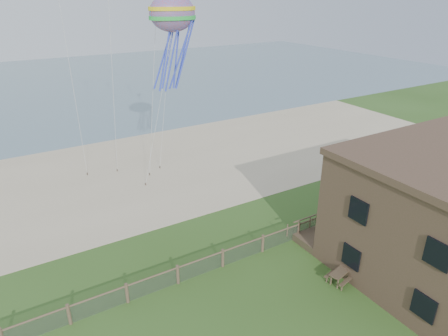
{
  "coord_description": "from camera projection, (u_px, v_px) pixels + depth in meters",
  "views": [
    {
      "loc": [
        -10.19,
        -11.16,
        15.48
      ],
      "look_at": [
        1.29,
        8.0,
        5.57
      ],
      "focal_mm": 32.0,
      "sensor_mm": 36.0,
      "label": 1
    }
  ],
  "objects": [
    {
      "name": "ground",
      "position": [
        284.0,
        332.0,
        19.82
      ],
      "size": [
        160.0,
        160.0,
        0.0
      ],
      "primitive_type": "plane",
      "color": "#2F4E1A",
      "rests_on": "ground"
    },
    {
      "name": "sand_beach",
      "position": [
        135.0,
        173.0,
        37.06
      ],
      "size": [
        72.0,
        20.0,
        0.02
      ],
      "primitive_type": "cube",
      "color": "tan",
      "rests_on": "ground"
    },
    {
      "name": "ocean",
      "position": [
        52.0,
        86.0,
        71.56
      ],
      "size": [
        160.0,
        68.0,
        0.02
      ],
      "primitive_type": "cube",
      "color": "slate",
      "rests_on": "ground"
    },
    {
      "name": "chainlink_fence",
      "position": [
        223.0,
        259.0,
        24.3
      ],
      "size": [
        36.2,
        0.2,
        1.25
      ],
      "primitive_type": null,
      "color": "brown",
      "rests_on": "ground"
    },
    {
      "name": "motel_deck",
      "position": [
        379.0,
        214.0,
        29.74
      ],
      "size": [
        15.0,
        2.0,
        0.5
      ],
      "primitive_type": "cube",
      "color": "brown",
      "rests_on": "ground"
    },
    {
      "name": "picnic_table",
      "position": [
        340.0,
        277.0,
        23.12
      ],
      "size": [
        1.83,
        1.53,
        0.68
      ],
      "primitive_type": null,
      "rotation": [
        0.0,
        0.0,
        0.22
      ],
      "color": "brown",
      "rests_on": "ground"
    },
    {
      "name": "octopus_kite",
      "position": [
        174.0,
        40.0,
        28.37
      ],
      "size": [
        3.97,
        3.27,
        7.06
      ],
      "primitive_type": null,
      "rotation": [
        0.0,
        0.0,
        0.28
      ],
      "color": "red"
    }
  ]
}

